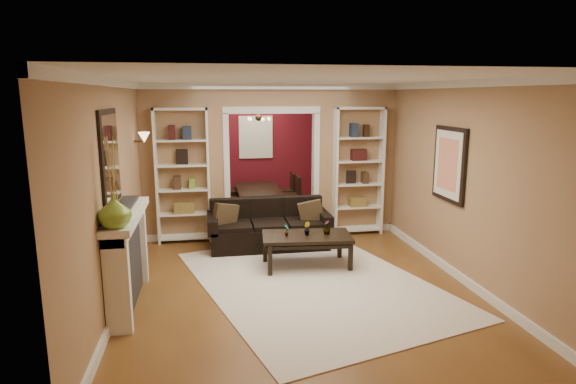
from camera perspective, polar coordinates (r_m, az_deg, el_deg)
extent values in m
plane|color=brown|center=(7.72, -0.66, -7.51)|extent=(8.00, 8.00, 0.00)
plane|color=white|center=(7.31, -0.71, 12.95)|extent=(8.00, 8.00, 0.00)
plane|color=#A17A55|center=(11.33, -3.86, 5.53)|extent=(8.00, 0.00, 8.00)
plane|color=#A17A55|center=(3.60, 9.41, -7.39)|extent=(8.00, 0.00, 8.00)
plane|color=#A17A55|center=(7.39, -18.19, 1.86)|extent=(0.00, 8.00, 8.00)
plane|color=#A17A55|center=(8.06, 15.35, 2.77)|extent=(0.00, 8.00, 8.00)
cube|color=#A17A55|center=(8.57, -1.94, 3.66)|extent=(4.50, 0.15, 2.70)
cube|color=maroon|center=(11.31, -3.85, 5.36)|extent=(4.44, 0.04, 2.64)
cube|color=#8CA5CC|center=(11.24, -3.84, 6.50)|extent=(0.78, 0.03, 0.98)
cube|color=silver|center=(6.65, 3.00, -10.64)|extent=(3.75, 4.52, 0.01)
cube|color=black|center=(8.01, -2.29, -3.87)|extent=(2.02, 0.87, 0.79)
cube|color=#4F3B21|center=(7.89, -7.44, -2.74)|extent=(0.42, 0.29, 0.41)
cube|color=#4F3B21|center=(8.06, 2.77, -2.40)|extent=(0.41, 0.17, 0.39)
cube|color=black|center=(7.16, 2.22, -6.98)|extent=(1.35, 0.82, 0.49)
imported|color=#336626|center=(7.01, -0.18, -4.54)|extent=(0.10, 0.11, 0.17)
imported|color=#336626|center=(7.06, 2.24, -4.35)|extent=(0.10, 0.12, 0.19)
imported|color=#336626|center=(7.13, 4.62, -4.18)|extent=(0.13, 0.13, 0.20)
cube|color=white|center=(8.37, -12.36, 1.83)|extent=(0.90, 0.30, 2.30)
cube|color=white|center=(8.78, 8.31, 2.41)|extent=(0.90, 0.30, 2.30)
cube|color=white|center=(6.10, -18.27, -7.54)|extent=(0.32, 1.70, 1.16)
imported|color=olive|center=(5.24, -19.87, -2.16)|extent=(0.42, 0.42, 0.35)
cube|color=silver|center=(5.86, -20.36, 3.82)|extent=(0.03, 0.95, 1.10)
cube|color=#FFE0A5|center=(7.86, -17.11, 5.99)|extent=(0.18, 0.18, 0.22)
cube|color=black|center=(7.12, 18.51, 3.13)|extent=(0.04, 0.85, 1.05)
imported|color=black|center=(10.31, -3.40, -1.06)|extent=(1.61, 0.90, 0.57)
cube|color=black|center=(9.94, -6.37, -0.87)|extent=(0.50, 0.50, 0.80)
cube|color=black|center=(10.06, -0.11, -0.47)|extent=(0.48, 0.48, 0.87)
cube|color=black|center=(10.52, -6.57, 0.06)|extent=(0.57, 0.57, 0.90)
cube|color=black|center=(10.64, -0.65, 0.11)|extent=(0.45, 0.45, 0.84)
cube|color=#39261A|center=(9.99, -3.14, 8.61)|extent=(0.50, 0.50, 0.30)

